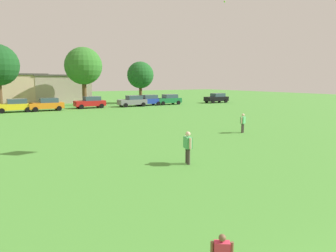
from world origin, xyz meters
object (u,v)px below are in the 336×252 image
at_px(adult_bystander, 188,145).
at_px(bystander_near_trees, 243,121).
at_px(parked_car_yellow_2, 15,105).
at_px(parked_car_black_8, 217,98).
at_px(parked_car_green_7, 169,99).
at_px(parked_car_red_4, 90,102).
at_px(tree_far_right, 140,75).
at_px(parked_car_orange_3, 47,104).
at_px(parked_car_gray_5, 133,101).
at_px(parked_car_blue_6, 148,100).
at_px(tree_right, 83,66).

relative_size(adult_bystander, bystander_near_trees, 1.07).
height_order(adult_bystander, parked_car_yellow_2, parked_car_yellow_2).
bearing_deg(parked_car_yellow_2, parked_car_black_8, -179.81).
bearing_deg(parked_car_green_7, parked_car_red_4, -0.31).
xyz_separation_m(parked_car_green_7, tree_far_right, (-2.51, 5.40, 4.00)).
xyz_separation_m(parked_car_orange_3, parked_car_gray_5, (12.53, 0.47, 0.00)).
xyz_separation_m(parked_car_yellow_2, parked_car_orange_3, (3.79, -0.12, 0.00)).
bearing_deg(parked_car_gray_5, bystander_near_trees, 84.07).
relative_size(parked_car_blue_6, tree_far_right, 0.60).
xyz_separation_m(bystander_near_trees, parked_car_gray_5, (2.76, 26.55, -0.02)).
xyz_separation_m(parked_car_orange_3, parked_car_black_8, (28.75, 0.23, 0.00)).
distance_m(adult_bystander, parked_car_yellow_2, 31.95).
bearing_deg(bystander_near_trees, parked_car_green_7, -135.81).
relative_size(adult_bystander, parked_car_orange_3, 0.37).
xyz_separation_m(adult_bystander, bystander_near_trees, (8.74, 5.39, -0.06)).
bearing_deg(adult_bystander, parked_car_orange_3, 15.51).
bearing_deg(parked_car_red_4, tree_right, -98.03).
height_order(adult_bystander, tree_right, tree_right).
bearing_deg(tree_far_right, parked_car_yellow_2, -163.01).
relative_size(parked_car_yellow_2, tree_far_right, 0.60).
xyz_separation_m(adult_bystander, parked_car_gray_5, (11.50, 31.94, -0.09)).
distance_m(parked_car_red_4, parked_car_green_7, 13.09).
distance_m(adult_bystander, bystander_near_trees, 10.27).
bearing_deg(bystander_near_trees, tree_far_right, -128.64).
distance_m(parked_car_yellow_2, tree_far_right, 21.82).
xyz_separation_m(bystander_near_trees, parked_car_red_4, (-3.64, 27.14, -0.02)).
bearing_deg(parked_car_gray_5, parked_car_black_8, 179.15).
height_order(parked_car_yellow_2, tree_right, tree_right).
relative_size(bystander_near_trees, parked_car_orange_3, 0.34).
bearing_deg(parked_car_green_7, parked_car_blue_6, -0.25).
distance_m(parked_car_yellow_2, parked_car_black_8, 32.54).
bearing_deg(tree_right, tree_far_right, -2.12).
distance_m(parked_car_red_4, parked_car_blue_6, 9.31).
height_order(parked_car_black_8, tree_right, tree_right).
bearing_deg(bystander_near_trees, tree_right, -111.62).
distance_m(parked_car_orange_3, parked_car_black_8, 28.75).
distance_m(parked_car_yellow_2, parked_car_gray_5, 16.33).
distance_m(bystander_near_trees, parked_car_yellow_2, 29.51).
xyz_separation_m(bystander_near_trees, parked_car_orange_3, (-9.78, 26.08, -0.02)).
relative_size(bystander_near_trees, tree_right, 0.16).
relative_size(adult_bystander, parked_car_green_7, 0.37).
relative_size(parked_car_yellow_2, parked_car_red_4, 1.00).
xyz_separation_m(parked_car_gray_5, tree_far_right, (4.19, 5.92, 4.00)).
distance_m(parked_car_orange_3, tree_far_right, 18.34).
distance_m(parked_car_blue_6, tree_right, 11.58).
xyz_separation_m(bystander_near_trees, parked_car_black_8, (18.97, 26.31, -0.02)).
height_order(parked_car_orange_3, parked_car_gray_5, same).
xyz_separation_m(parked_car_gray_5, parked_car_green_7, (6.70, 0.51, 0.00)).
height_order(adult_bystander, parked_car_gray_5, parked_car_gray_5).
relative_size(bystander_near_trees, parked_car_blue_6, 0.34).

